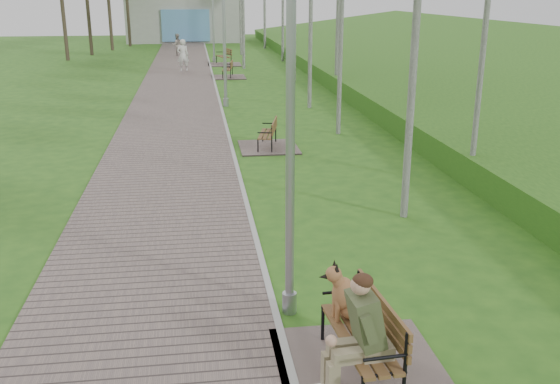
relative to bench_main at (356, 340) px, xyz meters
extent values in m
plane|color=#265319|center=(-0.72, 0.28, -0.48)|extent=(120.00, 120.00, 0.00)
cube|color=#62534F|center=(-2.47, 21.78, -0.46)|extent=(3.50, 67.00, 0.04)
cube|color=#999993|center=(-0.72, 21.78, -0.45)|extent=(0.10, 67.00, 0.05)
cube|color=#447F21|center=(11.28, 20.28, -0.48)|extent=(14.00, 70.00, 1.60)
cube|color=#9E9E99|center=(-2.22, 51.28, 1.52)|extent=(10.00, 5.00, 4.00)
cube|color=#568CBF|center=(-2.22, 48.68, 1.02)|extent=(4.00, 0.20, 2.60)
cube|color=#62534F|center=(0.10, 0.05, -0.46)|extent=(1.94, 2.15, 0.04)
cube|color=brown|center=(0.05, 0.05, 0.01)|extent=(0.61, 1.65, 0.04)
cube|color=brown|center=(0.31, 0.07, 0.30)|extent=(0.17, 1.61, 0.36)
cube|color=#62534F|center=(0.32, 11.13, -0.46)|extent=(1.64, 1.82, 0.04)
cube|color=brown|center=(0.27, 11.13, -0.07)|extent=(0.69, 1.42, 0.04)
cube|color=brown|center=(0.48, 11.09, 0.18)|extent=(0.33, 1.34, 0.30)
cube|color=#62534F|center=(0.06, 26.51, -0.46)|extent=(1.72, 1.92, 0.04)
cube|color=brown|center=(0.01, 26.51, -0.05)|extent=(0.61, 1.48, 0.04)
cube|color=brown|center=(0.24, 26.48, 0.21)|extent=(0.22, 1.43, 0.32)
cube|color=#62534F|center=(0.15, 32.37, -0.46)|extent=(1.97, 2.19, 0.04)
cube|color=brown|center=(0.10, 32.37, 0.02)|extent=(0.88, 1.71, 0.04)
cube|color=brown|center=(0.36, 32.44, 0.31)|extent=(0.44, 1.60, 0.36)
cylinder|color=#989AA0|center=(-0.52, 1.61, -0.33)|extent=(0.20, 0.20, 0.30)
cylinder|color=#989AA0|center=(-0.52, 1.61, 2.03)|extent=(0.12, 0.12, 5.01)
cylinder|color=#989AA0|center=(-0.52, 18.05, -0.32)|extent=(0.21, 0.21, 0.31)
cylinder|color=#989AA0|center=(-0.52, 18.05, 2.13)|extent=(0.13, 0.13, 5.22)
cylinder|color=#989AA0|center=(-0.40, 33.98, -0.32)|extent=(0.20, 0.20, 0.31)
cylinder|color=#989AA0|center=(-0.40, 33.98, 2.07)|extent=(0.12, 0.12, 5.10)
imported|color=silver|center=(-2.27, 29.35, 0.40)|extent=(0.71, 0.53, 1.76)
imported|color=#9E928A|center=(-2.77, 37.98, 0.28)|extent=(0.86, 0.75, 1.51)
cylinder|color=silver|center=(2.31, 5.13, 3.09)|extent=(0.16, 0.16, 7.13)
cylinder|color=silver|center=(2.70, 12.69, 3.45)|extent=(0.17, 0.17, 7.85)
cylinder|color=silver|center=(2.63, 17.30, 3.46)|extent=(0.16, 0.16, 7.88)
cylinder|color=silver|center=(3.16, 24.37, 3.04)|extent=(0.16, 0.16, 7.04)
camera|label=1|loc=(-1.70, -6.05, 3.79)|focal=40.00mm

